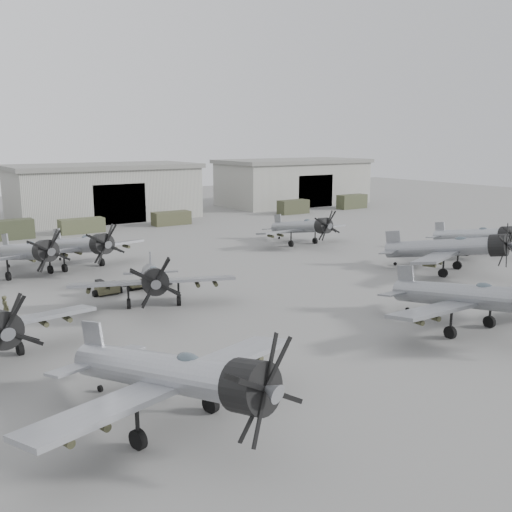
{
  "coord_description": "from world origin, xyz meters",
  "views": [
    {
      "loc": [
        -30.6,
        -27.09,
        12.63
      ],
      "look_at": [
        -3.22,
        13.68,
        2.5
      ],
      "focal_mm": 40.0,
      "sensor_mm": 36.0,
      "label": 1
    }
  ],
  "objects": [
    {
      "name": "aircraft_extra_669",
      "position": [
        -14.1,
        27.9,
        2.37
      ],
      "size": [
        13.11,
        11.8,
        5.2
      ],
      "rotation": [
        0.0,
        0.0,
        0.16
      ],
      "color": "gray",
      "rests_on": "ground"
    },
    {
      "name": "support_truck_4",
      "position": [
        5.95,
        50.0,
        0.99
      ],
      "size": [
        5.69,
        2.2,
        1.99
      ],
      "primitive_type": "cube",
      "color": "#41422B",
      "rests_on": "ground"
    },
    {
      "name": "aircraft_near_0",
      "position": [
        -20.54,
        -6.01,
        2.56
      ],
      "size": [
        14.13,
        12.72,
        5.63
      ],
      "rotation": [
        0.0,
        0.0,
        0.27
      ],
      "color": "#9B9DA3",
      "rests_on": "ground"
    },
    {
      "name": "support_truck_2",
      "position": [
        -16.32,
        50.0,
        1.25
      ],
      "size": [
        5.01,
        2.2,
        2.5
      ],
      "primitive_type": "cube",
      "color": "#353A26",
      "rests_on": "ground"
    },
    {
      "name": "support_truck_7",
      "position": [
        42.48,
        50.0,
        1.27
      ],
      "size": [
        5.78,
        2.2,
        2.54
      ],
      "primitive_type": "cube",
      "color": "#3F432C",
      "rests_on": "ground"
    },
    {
      "name": "aircraft_mid_1",
      "position": [
        -13.73,
        11.99,
        2.28
      ],
      "size": [
        12.37,
        11.18,
        5.01
      ],
      "rotation": [
        0.0,
        0.0,
        -0.37
      ],
      "color": "gray",
      "rests_on": "ground"
    },
    {
      "name": "aircraft_mid_3",
      "position": [
        24.69,
        10.93,
        2.09
      ],
      "size": [
        11.41,
        10.27,
        4.59
      ],
      "rotation": [
        0.0,
        0.0,
        0.01
      ],
      "color": "#979A9F",
      "rests_on": "ground"
    },
    {
      "name": "tug_trailer",
      "position": [
        -14.0,
        17.53,
        0.5
      ],
      "size": [
        6.7,
        1.54,
        1.34
      ],
      "rotation": [
        0.0,
        0.0,
        0.03
      ],
      "color": "#43422C",
      "rests_on": "ground"
    },
    {
      "name": "ground_crew",
      "position": [
        -23.8,
        14.57,
        0.95
      ],
      "size": [
        0.65,
        0.8,
        1.89
      ],
      "primitive_type": "imported",
      "rotation": [
        0.0,
        0.0,
        1.9
      ],
      "color": "#3E3E29",
      "rests_on": "ground"
    },
    {
      "name": "aircraft_mid_2",
      "position": [
        14.56,
        6.53,
        2.47
      ],
      "size": [
        13.49,
        12.15,
        5.42
      ],
      "rotation": [
        0.0,
        0.0,
        0.33
      ],
      "color": "gray",
      "rests_on": "ground"
    },
    {
      "name": "hangar_right",
      "position": [
        38.0,
        61.96,
        4.37
      ],
      "size": [
        29.0,
        14.8,
        8.7
      ],
      "color": "#ABACA1",
      "rests_on": "ground"
    },
    {
      "name": "support_truck_6",
      "position": [
        28.86,
        50.0,
        1.17
      ],
      "size": [
        5.47,
        2.2,
        2.35
      ],
      "primitive_type": "cube",
      "color": "#393C27",
      "rests_on": "ground"
    },
    {
      "name": "ground",
      "position": [
        0.0,
        0.0,
        0.0
      ],
      "size": [
        220.0,
        220.0,
        0.0
      ],
      "primitive_type": "plane",
      "color": "#5D5D5B",
      "rests_on": "ground"
    },
    {
      "name": "aircraft_far_0",
      "position": [
        -19.29,
        27.39,
        2.37
      ],
      "size": [
        13.11,
        11.8,
        5.2
      ],
      "rotation": [
        0.0,
        0.0,
        0.16
      ],
      "color": "gray",
      "rests_on": "ground"
    },
    {
      "name": "support_truck_3",
      "position": [
        -7.49,
        50.0,
        0.99
      ],
      "size": [
        5.96,
        2.2,
        1.98
      ],
      "primitive_type": "cube",
      "color": "#474B31",
      "rests_on": "ground"
    },
    {
      "name": "aircraft_far_1",
      "position": [
        11.94,
        25.89,
        2.21
      ],
      "size": [
        12.1,
        10.89,
        4.87
      ],
      "rotation": [
        0.0,
        0.0,
        -0.02
      ],
      "color": "gray",
      "rests_on": "ground"
    },
    {
      "name": "hangar_center",
      "position": [
        0.0,
        61.96,
        4.37
      ],
      "size": [
        29.0,
        14.8,
        8.7
      ],
      "color": "#ABACA1",
      "rests_on": "ground"
    },
    {
      "name": "aircraft_near_1",
      "position": [
        1.31,
        -5.24,
        2.43
      ],
      "size": [
        13.29,
        11.96,
        5.33
      ],
      "rotation": [
        0.0,
        0.0,
        -0.03
      ],
      "color": "gray",
      "rests_on": "ground"
    }
  ]
}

